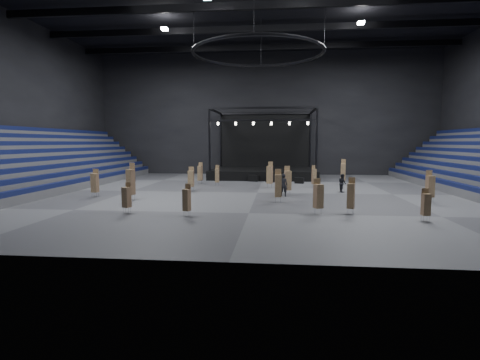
# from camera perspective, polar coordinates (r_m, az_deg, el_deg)

# --- Properties ---
(floor) EXTENTS (50.00, 50.00, 0.00)m
(floor) POSITION_cam_1_polar(r_m,az_deg,el_deg) (35.81, 2.65, -1.93)
(floor) COLOR #535356
(floor) RESTS_ON ground
(wall_back) EXTENTS (50.00, 0.20, 18.00)m
(wall_back) POSITION_cam_1_polar(r_m,az_deg,el_deg) (56.63, 3.87, 10.01)
(wall_back) COLOR black
(wall_back) RESTS_ON ground
(wall_front) EXTENTS (50.00, 0.20, 18.00)m
(wall_front) POSITION_cam_1_polar(r_m,az_deg,el_deg) (15.16, -1.83, 21.89)
(wall_front) COLOR black
(wall_front) RESTS_ON ground
(wall_left) EXTENTS (0.20, 42.00, 18.00)m
(wall_left) POSITION_cam_1_polar(r_m,az_deg,el_deg) (44.70, -31.87, 10.31)
(wall_left) COLOR black
(wall_left) RESTS_ON ground
(bleachers_left) EXTENTS (7.20, 40.00, 6.40)m
(bleachers_left) POSITION_cam_1_polar(r_m,az_deg,el_deg) (43.39, -29.20, 0.98)
(bleachers_left) COLOR #535255
(bleachers_left) RESTS_ON floor
(stage) EXTENTS (14.00, 10.00, 9.20)m
(stage) POSITION_cam_1_polar(r_m,az_deg,el_deg) (51.82, 3.63, 2.05)
(stage) COLOR black
(stage) RESTS_ON floor
(truss_ring) EXTENTS (12.30, 12.30, 5.15)m
(truss_ring) POSITION_cam_1_polar(r_m,az_deg,el_deg) (36.43, 2.75, 18.78)
(truss_ring) COLOR black
(truss_ring) RESTS_ON ceiling
(roof_girders) EXTENTS (49.00, 30.35, 0.70)m
(roof_girders) POSITION_cam_1_polar(r_m,az_deg,el_deg) (37.60, 2.78, 25.02)
(roof_girders) COLOR black
(roof_girders) RESTS_ON ceiling
(flight_case_left) EXTENTS (1.29, 0.87, 0.79)m
(flight_case_left) POSITION_cam_1_polar(r_m,az_deg,el_deg) (46.00, 2.06, 0.27)
(flight_case_left) COLOR black
(flight_case_left) RESTS_ON floor
(flight_case_mid) EXTENTS (1.31, 0.66, 0.87)m
(flight_case_mid) POSITION_cam_1_polar(r_m,az_deg,el_deg) (45.38, 4.76, 0.23)
(flight_case_mid) COLOR black
(flight_case_mid) RESTS_ON floor
(flight_case_right) EXTENTS (1.15, 0.78, 0.70)m
(flight_case_right) POSITION_cam_1_polar(r_m,az_deg,el_deg) (44.31, 9.03, -0.06)
(flight_case_right) COLOR black
(flight_case_right) RESTS_ON floor
(chair_stack_0) EXTENTS (0.54, 0.54, 2.40)m
(chair_stack_0) POSITION_cam_1_polar(r_m,az_deg,el_deg) (37.13, -7.48, 0.28)
(chair_stack_0) COLOR silver
(chair_stack_0) RESTS_ON floor
(chair_stack_1) EXTENTS (0.53, 0.53, 2.11)m
(chair_stack_1) POSITION_cam_1_polar(r_m,az_deg,el_deg) (24.60, -8.12, -2.93)
(chair_stack_1) COLOR silver
(chair_stack_1) RESTS_ON floor
(chair_stack_2) EXTENTS (0.48, 0.48, 2.01)m
(chair_stack_2) POSITION_cam_1_polar(r_m,az_deg,el_deg) (25.39, 26.47, -3.29)
(chair_stack_2) COLOR silver
(chair_stack_2) RESTS_ON floor
(chair_stack_3) EXTENTS (0.44, 0.44, 2.28)m
(chair_stack_3) POSITION_cam_1_polar(r_m,az_deg,el_deg) (41.66, -3.50, 0.76)
(chair_stack_3) COLOR silver
(chair_stack_3) RESTS_ON floor
(chair_stack_4) EXTENTS (0.52, 0.52, 2.36)m
(chair_stack_4) POSITION_cam_1_polar(r_m,az_deg,el_deg) (40.69, 11.21, 0.58)
(chair_stack_4) COLOR silver
(chair_stack_4) RESTS_ON floor
(chair_stack_5) EXTENTS (0.71, 0.71, 3.10)m
(chair_stack_5) POSITION_cam_1_polar(r_m,az_deg,el_deg) (32.30, -16.31, -0.19)
(chair_stack_5) COLOR silver
(chair_stack_5) RESTS_ON floor
(chair_stack_6) EXTENTS (0.57, 0.57, 2.50)m
(chair_stack_6) POSITION_cam_1_polar(r_m,az_deg,el_deg) (43.42, -6.10, 1.09)
(chair_stack_6) COLOR silver
(chair_stack_6) RESTS_ON floor
(chair_stack_7) EXTENTS (0.62, 0.62, 2.58)m
(chair_stack_7) POSITION_cam_1_polar(r_m,az_deg,el_deg) (33.36, 26.97, -0.80)
(chair_stack_7) COLOR silver
(chair_stack_7) RESTS_ON floor
(chair_stack_8) EXTENTS (0.69, 0.69, 2.76)m
(chair_stack_8) POSITION_cam_1_polar(r_m,az_deg,el_deg) (39.69, 4.55, 0.87)
(chair_stack_8) COLOR silver
(chair_stack_8) RESTS_ON floor
(chair_stack_9) EXTENTS (0.54, 0.54, 2.67)m
(chair_stack_9) POSITION_cam_1_polar(r_m,az_deg,el_deg) (30.05, 5.83, -0.79)
(chair_stack_9) COLOR silver
(chair_stack_9) RESTS_ON floor
(chair_stack_10) EXTENTS (0.58, 0.58, 2.47)m
(chair_stack_10) POSITION_cam_1_polar(r_m,az_deg,el_deg) (26.09, 16.55, -2.25)
(chair_stack_10) COLOR silver
(chair_stack_10) RESTS_ON floor
(chair_stack_11) EXTENTS (0.61, 0.61, 2.88)m
(chair_stack_11) POSITION_cam_1_polar(r_m,az_deg,el_deg) (44.21, 15.45, 1.24)
(chair_stack_11) COLOR silver
(chair_stack_11) RESTS_ON floor
(chair_stack_12) EXTENTS (0.68, 0.68, 2.65)m
(chair_stack_12) POSITION_cam_1_polar(r_m,az_deg,el_deg) (34.30, 7.28, 0.00)
(chair_stack_12) COLOR silver
(chair_stack_12) RESTS_ON floor
(chair_stack_13) EXTENTS (0.55, 0.55, 2.47)m
(chair_stack_13) POSITION_cam_1_polar(r_m,az_deg,el_deg) (35.09, -21.24, -0.35)
(chair_stack_13) COLOR silver
(chair_stack_13) RESTS_ON floor
(chair_stack_14) EXTENTS (0.69, 0.69, 2.41)m
(chair_stack_14) POSITION_cam_1_polar(r_m,az_deg,el_deg) (25.37, 11.84, -2.34)
(chair_stack_14) COLOR silver
(chair_stack_14) RESTS_ON floor
(chair_stack_15) EXTENTS (0.60, 0.60, 2.11)m
(chair_stack_15) POSITION_cam_1_polar(r_m,az_deg,el_deg) (26.51, -16.89, -2.45)
(chair_stack_15) COLOR silver
(chair_stack_15) RESTS_ON floor
(man_center) EXTENTS (0.80, 0.59, 2.02)m
(man_center) POSITION_cam_1_polar(r_m,az_deg,el_deg) (33.48, 6.64, -0.76)
(man_center) COLOR black
(man_center) RESTS_ON floor
(crew_member) EXTENTS (0.86, 1.00, 1.77)m
(crew_member) POSITION_cam_1_polar(r_m,az_deg,el_deg) (37.39, 15.34, -0.44)
(crew_member) COLOR black
(crew_member) RESTS_ON floor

